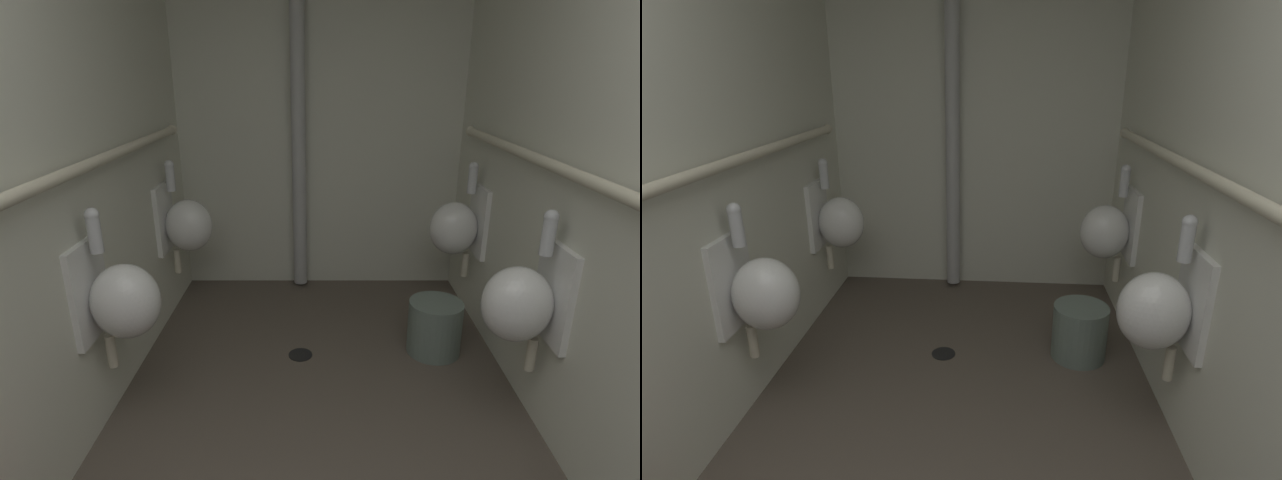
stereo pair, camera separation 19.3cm
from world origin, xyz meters
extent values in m
cube|color=brown|center=(0.00, 1.66, -0.04)|extent=(2.16, 3.44, 0.08)
cube|color=silver|center=(-1.05, 1.66, 1.34)|extent=(0.06, 3.44, 2.68)
cube|color=silver|center=(1.05, 1.66, 1.34)|extent=(0.06, 3.44, 2.68)
cube|color=silver|center=(0.00, 3.35, 1.34)|extent=(2.16, 0.06, 2.68)
ellipsoid|color=white|center=(-0.85, 1.70, 0.63)|extent=(0.30, 0.26, 0.34)
cube|color=white|center=(-1.00, 1.70, 0.68)|extent=(0.03, 0.30, 0.44)
cylinder|color=silver|center=(-0.94, 1.70, 0.94)|extent=(0.06, 0.06, 0.16)
sphere|color=silver|center=(-0.94, 1.70, 1.03)|extent=(0.06, 0.06, 0.06)
cylinder|color=beige|center=(-0.95, 1.70, 0.38)|extent=(0.04, 0.04, 0.16)
ellipsoid|color=white|center=(-0.85, 2.78, 0.63)|extent=(0.30, 0.26, 0.34)
cube|color=white|center=(-1.00, 2.78, 0.68)|extent=(0.03, 0.30, 0.44)
cylinder|color=silver|center=(-0.94, 2.78, 0.94)|extent=(0.06, 0.06, 0.16)
sphere|color=silver|center=(-0.94, 2.78, 1.03)|extent=(0.06, 0.06, 0.06)
cylinder|color=beige|center=(-0.95, 2.78, 0.38)|extent=(0.04, 0.04, 0.16)
ellipsoid|color=white|center=(0.85, 1.67, 0.63)|extent=(0.30, 0.26, 0.34)
cube|color=white|center=(1.00, 1.67, 0.68)|extent=(0.03, 0.30, 0.44)
cylinder|color=silver|center=(0.94, 1.67, 0.94)|extent=(0.06, 0.06, 0.16)
sphere|color=silver|center=(0.94, 1.67, 1.03)|extent=(0.06, 0.06, 0.06)
cylinder|color=beige|center=(0.95, 1.67, 0.38)|extent=(0.04, 0.04, 0.16)
ellipsoid|color=white|center=(0.85, 2.72, 0.63)|extent=(0.30, 0.26, 0.34)
cube|color=white|center=(1.00, 2.72, 0.68)|extent=(0.03, 0.30, 0.44)
cylinder|color=silver|center=(0.94, 2.72, 0.94)|extent=(0.06, 0.06, 0.16)
sphere|color=silver|center=(0.94, 2.72, 1.03)|extent=(0.06, 0.06, 0.06)
cylinder|color=beige|center=(0.95, 2.72, 0.38)|extent=(0.04, 0.04, 0.16)
cylinder|color=beige|center=(-0.96, 1.66, 1.22)|extent=(0.05, 2.64, 0.05)
sphere|color=beige|center=(-0.96, 2.98, 1.22)|extent=(0.06, 0.06, 0.06)
cylinder|color=beige|center=(0.96, 1.63, 1.22)|extent=(0.05, 2.58, 0.05)
sphere|color=beige|center=(0.96, 2.92, 1.22)|extent=(0.06, 0.06, 0.06)
cylinder|color=#B2B2B2|center=(-0.15, 3.24, 1.34)|extent=(0.10, 0.10, 2.63)
cylinder|color=black|center=(-0.12, 2.25, 0.00)|extent=(0.14, 0.14, 0.01)
cylinder|color=slate|center=(0.67, 2.30, 0.16)|extent=(0.31, 0.31, 0.32)
camera|label=1|loc=(0.00, -0.22, 1.60)|focal=27.30mm
camera|label=2|loc=(0.19, -0.22, 1.60)|focal=27.30mm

